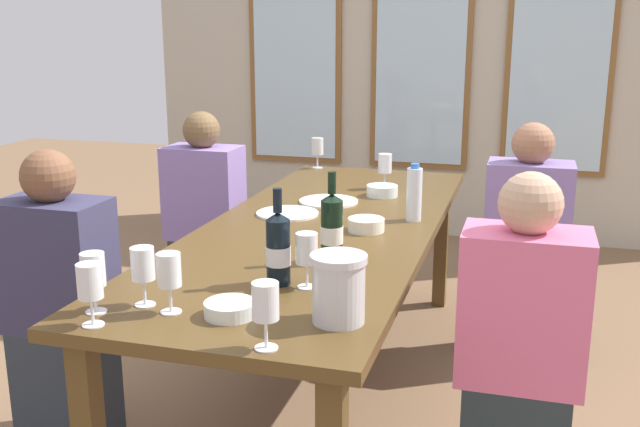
{
  "coord_description": "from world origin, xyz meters",
  "views": [
    {
      "loc": [
        0.79,
        -2.75,
        1.51
      ],
      "look_at": [
        0.0,
        -0.02,
        0.79
      ],
      "focal_mm": 40.89,
      "sensor_mm": 36.0,
      "label": 1
    }
  ],
  "objects_px": {
    "wine_glass_3": "(385,164)",
    "wine_glass_6": "(169,273)",
    "wine_glass_2": "(317,147)",
    "seated_person_3": "(519,357)",
    "white_plate_1": "(287,213)",
    "wine_bottle_0": "(278,248)",
    "wine_bottle_1": "(332,228)",
    "wine_glass_7": "(307,251)",
    "wine_glass_4": "(143,267)",
    "tasting_bowl_0": "(366,225)",
    "tasting_bowl_2": "(230,309)",
    "metal_pitcher": "(339,288)",
    "water_bottle": "(414,194)",
    "tasting_bowl_1": "(382,191)",
    "seated_person_0": "(205,223)",
    "seated_person_2": "(60,308)",
    "white_plate_0": "(329,201)",
    "wine_glass_1": "(265,303)",
    "dining_table": "(321,241)",
    "wine_glass_5": "(90,283)",
    "seated_person_1": "(526,248)",
    "wine_glass_0": "(93,273)"
  },
  "relations": [
    {
      "from": "water_bottle",
      "to": "tasting_bowl_1",
      "type": "bearing_deg",
      "value": 117.75
    },
    {
      "from": "white_plate_0",
      "to": "wine_bottle_1",
      "type": "bearing_deg",
      "value": -73.75
    },
    {
      "from": "wine_glass_1",
      "to": "wine_glass_3",
      "type": "height_order",
      "value": "same"
    },
    {
      "from": "wine_glass_0",
      "to": "white_plate_0",
      "type": "bearing_deg",
      "value": 79.62
    },
    {
      "from": "wine_bottle_1",
      "to": "wine_glass_5",
      "type": "relative_size",
      "value": 1.8
    },
    {
      "from": "wine_glass_3",
      "to": "wine_glass_6",
      "type": "relative_size",
      "value": 1.0
    },
    {
      "from": "water_bottle",
      "to": "wine_glass_5",
      "type": "relative_size",
      "value": 1.38
    },
    {
      "from": "wine_glass_4",
      "to": "wine_glass_6",
      "type": "height_order",
      "value": "same"
    },
    {
      "from": "tasting_bowl_2",
      "to": "wine_glass_4",
      "type": "height_order",
      "value": "wine_glass_4"
    },
    {
      "from": "wine_glass_7",
      "to": "seated_person_1",
      "type": "xyz_separation_m",
      "value": [
        0.64,
        1.35,
        -0.33
      ]
    },
    {
      "from": "wine_glass_7",
      "to": "seated_person_2",
      "type": "distance_m",
      "value": 1.03
    },
    {
      "from": "wine_glass_2",
      "to": "seated_person_3",
      "type": "distance_m",
      "value": 2.14
    },
    {
      "from": "seated_person_0",
      "to": "tasting_bowl_0",
      "type": "bearing_deg",
      "value": -33.17
    },
    {
      "from": "wine_glass_4",
      "to": "wine_glass_5",
      "type": "distance_m",
      "value": 0.18
    },
    {
      "from": "tasting_bowl_1",
      "to": "seated_person_1",
      "type": "bearing_deg",
      "value": 3.22
    },
    {
      "from": "wine_glass_0",
      "to": "wine_glass_4",
      "type": "xyz_separation_m",
      "value": [
        0.11,
        0.09,
        -0.0
      ]
    },
    {
      "from": "dining_table",
      "to": "wine_glass_5",
      "type": "bearing_deg",
      "value": -104.33
    },
    {
      "from": "white_plate_0",
      "to": "wine_bottle_0",
      "type": "distance_m",
      "value": 1.12
    },
    {
      "from": "tasting_bowl_1",
      "to": "wine_glass_2",
      "type": "bearing_deg",
      "value": 129.6
    },
    {
      "from": "wine_glass_3",
      "to": "wine_glass_2",
      "type": "bearing_deg",
      "value": 138.02
    },
    {
      "from": "white_plate_1",
      "to": "wine_glass_4",
      "type": "bearing_deg",
      "value": -92.82
    },
    {
      "from": "seated_person_0",
      "to": "seated_person_2",
      "type": "relative_size",
      "value": 1.0
    },
    {
      "from": "seated_person_0",
      "to": "wine_glass_3",
      "type": "bearing_deg",
      "value": 8.8
    },
    {
      "from": "wine_bottle_1",
      "to": "seated_person_3",
      "type": "height_order",
      "value": "seated_person_3"
    },
    {
      "from": "seated_person_3",
      "to": "wine_glass_0",
      "type": "bearing_deg",
      "value": -156.35
    },
    {
      "from": "wine_glass_6",
      "to": "wine_glass_7",
      "type": "relative_size",
      "value": 1.0
    },
    {
      "from": "wine_glass_0",
      "to": "wine_bottle_0",
      "type": "bearing_deg",
      "value": 41.36
    },
    {
      "from": "metal_pitcher",
      "to": "tasting_bowl_1",
      "type": "distance_m",
      "value": 1.55
    },
    {
      "from": "white_plate_1",
      "to": "wine_bottle_0",
      "type": "relative_size",
      "value": 0.88
    },
    {
      "from": "seated_person_0",
      "to": "seated_person_1",
      "type": "bearing_deg",
      "value": 0.18
    },
    {
      "from": "wine_bottle_0",
      "to": "wine_bottle_1",
      "type": "distance_m",
      "value": 0.28
    },
    {
      "from": "white_plate_0",
      "to": "wine_glass_6",
      "type": "height_order",
      "value": "wine_glass_6"
    },
    {
      "from": "dining_table",
      "to": "wine_glass_6",
      "type": "relative_size",
      "value": 14.28
    },
    {
      "from": "wine_bottle_1",
      "to": "tasting_bowl_2",
      "type": "bearing_deg",
      "value": -104.45
    },
    {
      "from": "wine_glass_0",
      "to": "wine_glass_6",
      "type": "xyz_separation_m",
      "value": [
        0.2,
        0.06,
        -0.0
      ]
    },
    {
      "from": "dining_table",
      "to": "tasting_bowl_1",
      "type": "relative_size",
      "value": 16.76
    },
    {
      "from": "wine_bottle_0",
      "to": "seated_person_3",
      "type": "height_order",
      "value": "seated_person_3"
    },
    {
      "from": "wine_glass_6",
      "to": "seated_person_1",
      "type": "height_order",
      "value": "seated_person_1"
    },
    {
      "from": "wine_glass_1",
      "to": "wine_glass_3",
      "type": "relative_size",
      "value": 1.0
    },
    {
      "from": "seated_person_0",
      "to": "wine_bottle_0",
      "type": "bearing_deg",
      "value": -56.6
    },
    {
      "from": "wine_glass_1",
      "to": "tasting_bowl_0",
      "type": "bearing_deg",
      "value": 90.05
    },
    {
      "from": "tasting_bowl_2",
      "to": "metal_pitcher",
      "type": "bearing_deg",
      "value": 8.94
    },
    {
      "from": "tasting_bowl_1",
      "to": "water_bottle",
      "type": "bearing_deg",
      "value": -62.25
    },
    {
      "from": "metal_pitcher",
      "to": "water_bottle",
      "type": "relative_size",
      "value": 0.79
    },
    {
      "from": "white_plate_0",
      "to": "wine_glass_7",
      "type": "distance_m",
      "value": 1.14
    },
    {
      "from": "wine_glass_3",
      "to": "seated_person_2",
      "type": "height_order",
      "value": "seated_person_2"
    },
    {
      "from": "tasting_bowl_0",
      "to": "wine_glass_2",
      "type": "distance_m",
      "value": 1.35
    },
    {
      "from": "wine_glass_4",
      "to": "seated_person_2",
      "type": "distance_m",
      "value": 0.76
    },
    {
      "from": "seated_person_2",
      "to": "wine_glass_0",
      "type": "bearing_deg",
      "value": -44.64
    },
    {
      "from": "wine_bottle_1",
      "to": "wine_glass_7",
      "type": "xyz_separation_m",
      "value": [
        -0.0,
        -0.27,
        -0.0
      ]
    }
  ]
}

